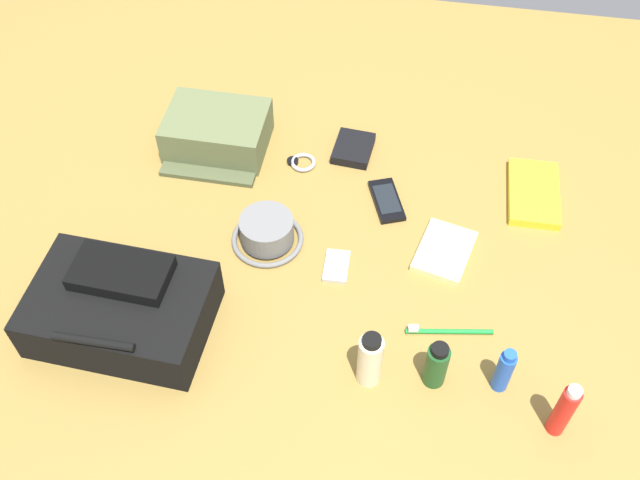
% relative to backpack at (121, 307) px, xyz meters
% --- Properties ---
extents(ground_plane, '(2.64, 2.02, 0.02)m').
position_rel_backpack_xyz_m(ground_plane, '(-0.36, -0.25, -0.07)').
color(ground_plane, olive).
rests_on(ground_plane, ground).
extents(backpack, '(0.36, 0.26, 0.14)m').
position_rel_backpack_xyz_m(backpack, '(0.00, 0.00, 0.00)').
color(backpack, black).
rests_on(backpack, ground_plane).
extents(toiletry_pouch, '(0.24, 0.22, 0.09)m').
position_rel_backpack_xyz_m(toiletry_pouch, '(-0.06, -0.54, -0.01)').
color(toiletry_pouch, '#56603D').
rests_on(toiletry_pouch, ground_plane).
extents(bucket_hat, '(0.16, 0.16, 0.07)m').
position_rel_backpack_xyz_m(bucket_hat, '(-0.24, -0.26, -0.03)').
color(bucket_hat, slate).
rests_on(bucket_hat, ground_plane).
extents(sunscreen_spray, '(0.03, 0.03, 0.15)m').
position_rel_backpack_xyz_m(sunscreen_spray, '(-0.86, 0.09, 0.02)').
color(sunscreen_spray, red).
rests_on(sunscreen_spray, ground_plane).
extents(deodorant_spray, '(0.03, 0.03, 0.12)m').
position_rel_backpack_xyz_m(deodorant_spray, '(-0.76, 0.02, -0.00)').
color(deodorant_spray, blue).
rests_on(deodorant_spray, ground_plane).
extents(shampoo_bottle, '(0.04, 0.04, 0.12)m').
position_rel_backpack_xyz_m(shampoo_bottle, '(-0.63, 0.02, -0.00)').
color(shampoo_bottle, '#19471E').
rests_on(shampoo_bottle, ground_plane).
extents(lotion_bottle, '(0.05, 0.05, 0.14)m').
position_rel_backpack_xyz_m(lotion_bottle, '(-0.51, 0.04, 0.01)').
color(lotion_bottle, beige).
rests_on(lotion_bottle, ground_plane).
extents(paperback_novel, '(0.12, 0.20, 0.02)m').
position_rel_backpack_xyz_m(paperback_novel, '(-0.83, -0.49, -0.05)').
color(paperback_novel, yellow).
rests_on(paperback_novel, ground_plane).
extents(cell_phone, '(0.10, 0.14, 0.01)m').
position_rel_backpack_xyz_m(cell_phone, '(-0.49, -0.42, -0.05)').
color(cell_phone, black).
rests_on(cell_phone, ground_plane).
extents(media_player, '(0.05, 0.09, 0.01)m').
position_rel_backpack_xyz_m(media_player, '(-0.40, -0.21, -0.05)').
color(media_player, '#B7B7BC').
rests_on(media_player, ground_plane).
extents(wristwatch, '(0.07, 0.06, 0.01)m').
position_rel_backpack_xyz_m(wristwatch, '(-0.27, -0.51, -0.05)').
color(wristwatch, '#99999E').
rests_on(wristwatch, ground_plane).
extents(toothbrush, '(0.18, 0.04, 0.02)m').
position_rel_backpack_xyz_m(toothbrush, '(-0.64, -0.09, -0.05)').
color(toothbrush, '#198C33').
rests_on(toothbrush, ground_plane).
extents(wallet, '(0.10, 0.12, 0.02)m').
position_rel_backpack_xyz_m(wallet, '(-0.39, -0.57, -0.05)').
color(wallet, black).
rests_on(wallet, ground_plane).
extents(notepad, '(0.14, 0.17, 0.02)m').
position_rel_backpack_xyz_m(notepad, '(-0.63, -0.29, -0.05)').
color(notepad, beige).
rests_on(notepad, ground_plane).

